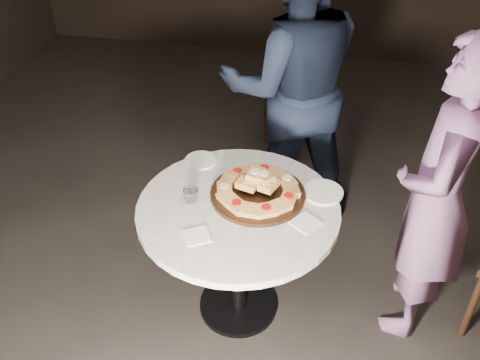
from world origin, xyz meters
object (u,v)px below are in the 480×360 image
object	(u,v)px
diner_teal	(437,199)
diner_navy	(292,85)
chair_far	(301,97)
serving_board	(258,194)
focaccia_pile	(258,187)
water_glass	(191,196)
table	(238,228)

from	to	relation	value
diner_teal	diner_navy	bearing A→B (deg)	-122.01
chair_far	serving_board	bearing A→B (deg)	68.92
focaccia_pile	water_glass	world-z (taller)	focaccia_pile
focaccia_pile	diner_navy	distance (m)	0.90
water_glass	chair_far	world-z (taller)	chair_far
diner_navy	water_glass	bearing A→B (deg)	53.40
serving_board	diner_navy	size ratio (longest dim) A/B	0.26
water_glass	diner_teal	distance (m)	1.21
chair_far	diner_navy	xyz separation A→B (m)	(-0.03, -0.53, 0.36)
serving_board	diner_navy	bearing A→B (deg)	85.99
table	chair_far	xyz separation A→B (m)	(0.18, 1.54, -0.04)
table	focaccia_pile	xyz separation A→B (m)	(0.08, 0.11, 0.20)
focaccia_pile	diner_navy	world-z (taller)	diner_navy
diner_navy	diner_teal	xyz separation A→B (m)	(0.81, -0.86, -0.10)
serving_board	water_glass	distance (m)	0.34
serving_board	diner_navy	world-z (taller)	diner_navy
table	water_glass	distance (m)	0.30
diner_navy	diner_teal	distance (m)	1.19
table	diner_navy	distance (m)	1.06
table	chair_far	size ratio (longest dim) A/B	1.18
table	water_glass	xyz separation A→B (m)	(-0.24, -0.00, 0.18)
serving_board	water_glass	size ratio (longest dim) A/B	6.18
diner_navy	diner_teal	size ratio (longest dim) A/B	1.11
focaccia_pile	water_glass	distance (m)	0.34
table	chair_far	world-z (taller)	chair_far
chair_far	diner_teal	bearing A→B (deg)	101.99
water_glass	focaccia_pile	bearing A→B (deg)	19.29
table	water_glass	bearing A→B (deg)	-179.10
serving_board	diner_teal	bearing A→B (deg)	2.62
table	diner_teal	distance (m)	0.99
diner_navy	serving_board	bearing A→B (deg)	70.43
chair_far	water_glass	bearing A→B (deg)	57.49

